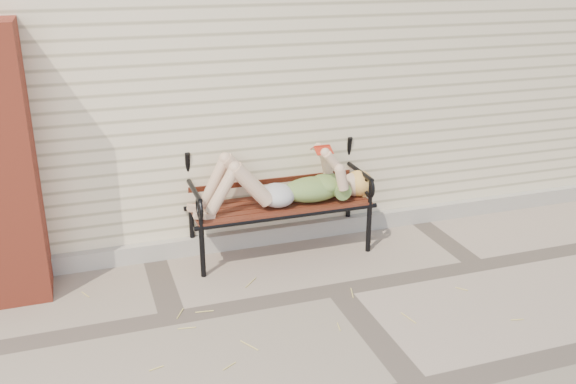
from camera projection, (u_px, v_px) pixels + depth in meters
name	position (u px, v px, depth m)	size (l,w,h in m)	color
ground	(337.00, 290.00, 4.88)	(80.00, 80.00, 0.00)	gray
house_wall	(235.00, 40.00, 7.01)	(8.00, 4.00, 3.00)	beige
foundation_strip	(295.00, 231.00, 5.71)	(8.00, 0.10, 0.15)	#AAA399
garden_bench	(277.00, 184.00, 5.37)	(1.62, 0.65, 1.05)	black
reading_woman	(283.00, 184.00, 5.25)	(1.53, 0.35, 0.48)	#0A3E46
straw_scatter	(337.00, 309.00, 4.60)	(2.62, 1.65, 0.01)	tan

